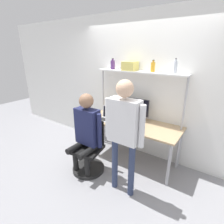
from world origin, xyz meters
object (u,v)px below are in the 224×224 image
at_px(laptop, 107,116).
at_px(bottle_purple, 113,65).
at_px(storage_box, 130,66).
at_px(office_chair, 89,156).
at_px(person_seated, 86,128).
at_px(bottle_amber, 153,67).
at_px(cell_phone, 116,124).
at_px(monitor, 133,108).
at_px(bottle_clear, 175,67).
at_px(person_standing, 124,125).

bearing_deg(laptop, bottle_purple, 107.40).
bearing_deg(bottle_purple, storage_box, -0.00).
relative_size(office_chair, bottle_purple, 4.41).
height_order(person_seated, bottle_amber, bottle_amber).
height_order(cell_phone, bottle_amber, bottle_amber).
xyz_separation_m(monitor, cell_phone, (-0.13, -0.38, -0.23)).
bearing_deg(bottle_clear, monitor, -175.08).
bearing_deg(monitor, bottle_purple, 173.46).
xyz_separation_m(laptop, storage_box, (0.27, 0.34, 0.92)).
height_order(laptop, office_chair, laptop).
bearing_deg(bottle_purple, monitor, -6.54).
xyz_separation_m(cell_phone, person_seated, (-0.24, -0.52, 0.04)).
relative_size(cell_phone, bottle_amber, 0.75).
bearing_deg(cell_phone, office_chair, -117.27).
height_order(cell_phone, office_chair, office_chair).
relative_size(office_chair, person_seated, 0.64).
distance_m(monitor, storage_box, 0.77).
distance_m(laptop, person_seated, 0.62).
height_order(cell_phone, bottle_clear, bottle_clear).
bearing_deg(bottle_amber, person_seated, -125.41).
bearing_deg(bottle_clear, laptop, -162.59).
relative_size(bottle_purple, bottle_amber, 1.02).
height_order(monitor, cell_phone, monitor).
distance_m(monitor, laptop, 0.52).
bearing_deg(office_chair, storage_box, 74.69).
height_order(bottle_clear, bottle_amber, bottle_clear).
xyz_separation_m(bottle_amber, storage_box, (-0.44, 0.00, -0.01)).
relative_size(cell_phone, office_chair, 0.17).
height_order(laptop, storage_box, storage_box).
height_order(bottle_clear, bottle_purple, bottle_clear).
xyz_separation_m(bottle_clear, bottle_purple, (-1.19, 0.00, -0.01)).
bearing_deg(cell_phone, bottle_amber, 44.71).
bearing_deg(bottle_clear, storage_box, 180.00).
distance_m(bottle_clear, bottle_purple, 1.19).
distance_m(person_seated, person_standing, 0.80).
bearing_deg(office_chair, person_seated, -79.76).
bearing_deg(bottle_amber, storage_box, 180.00).
relative_size(person_seated, bottle_amber, 7.02).
xyz_separation_m(office_chair, bottle_amber, (0.69, 0.92, 1.50)).
bearing_deg(bottle_amber, monitor, -169.42).
bearing_deg(monitor, person_seated, -112.35).
height_order(person_standing, bottle_clear, bottle_clear).
bearing_deg(cell_phone, storage_box, 89.39).
bearing_deg(person_standing, bottle_clear, 73.64).
bearing_deg(office_chair, bottle_clear, 41.00).
relative_size(bottle_clear, bottle_purple, 1.15).
height_order(laptop, bottle_purple, bottle_purple).
relative_size(laptop, person_standing, 0.17).
bearing_deg(person_standing, bottle_amber, 93.74).
bearing_deg(office_chair, monitor, 66.23).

